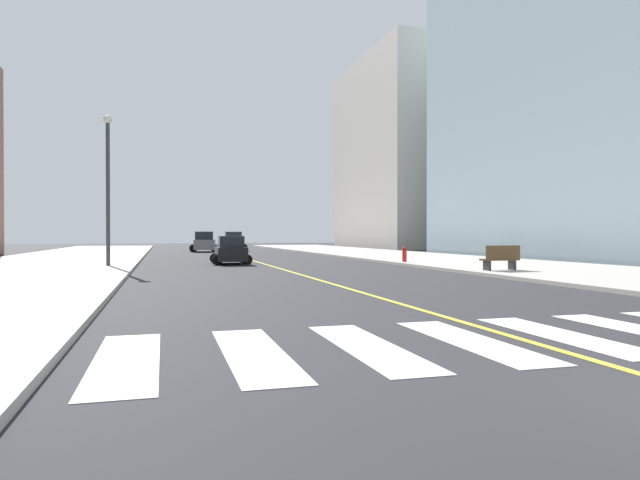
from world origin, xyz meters
TOP-DOWN VIEW (x-y plane):
  - sidewalk_kerb_east at (12.20, 20.00)m, footprint 10.00×120.00m
  - crosswalk_paint at (0.00, 4.00)m, footprint 13.50×4.00m
  - lane_divider_paint at (0.00, 40.00)m, footprint 0.16×80.00m
  - parking_garage_concrete at (28.39, 65.72)m, footprint 18.00×24.00m
  - car_silver_nearest at (1.68, 58.16)m, footprint 3.01×4.68m
  - car_black_second at (-1.94, 29.25)m, footprint 2.40×3.78m
  - car_gray_third at (-1.85, 53.36)m, footprint 2.97×4.65m
  - park_bench at (8.86, 17.86)m, footprint 1.83×0.67m
  - fire_hydrant at (7.94, 26.28)m, footprint 0.26×0.26m
  - street_lamp at (-8.55, 26.75)m, footprint 0.44×0.44m

SIDE VIEW (x-z plane):
  - lane_divider_paint at x=0.00m, z-range 0.00..0.01m
  - crosswalk_paint at x=0.00m, z-range 0.00..0.01m
  - sidewalk_kerb_east at x=12.20m, z-range 0.00..0.15m
  - fire_hydrant at x=7.94m, z-range 0.13..1.02m
  - park_bench at x=8.86m, z-range 0.13..1.25m
  - car_black_second at x=-1.94m, z-range -0.05..1.61m
  - car_gray_third at x=-1.85m, z-range -0.07..1.98m
  - car_silver_nearest at x=1.68m, z-range -0.07..1.98m
  - street_lamp at x=-8.55m, z-range 0.83..8.63m
  - parking_garage_concrete at x=28.39m, z-range 0.00..25.10m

